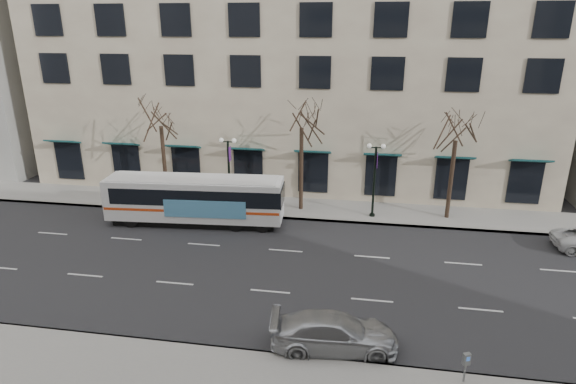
% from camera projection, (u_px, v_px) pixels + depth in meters
% --- Properties ---
extents(ground, '(160.00, 160.00, 0.00)m').
position_uv_depth(ground, '(279.00, 269.00, 26.05)').
color(ground, black).
rests_on(ground, ground).
extents(sidewalk_far, '(80.00, 4.00, 0.15)m').
position_uv_depth(sidewalk_far, '(372.00, 213.00, 33.63)').
color(sidewalk_far, gray).
rests_on(sidewalk_far, ground).
extents(building_hotel, '(40.00, 20.00, 24.00)m').
position_uv_depth(building_hotel, '(298.00, 30.00, 41.90)').
color(building_hotel, tan).
rests_on(building_hotel, ground).
extents(tree_far_left, '(3.60, 3.60, 8.34)m').
position_uv_depth(tree_far_left, '(160.00, 113.00, 33.53)').
color(tree_far_left, black).
rests_on(tree_far_left, ground).
extents(tree_far_mid, '(3.60, 3.60, 8.55)m').
position_uv_depth(tree_far_mid, '(302.00, 114.00, 31.94)').
color(tree_far_mid, black).
rests_on(tree_far_mid, ground).
extents(tree_far_right, '(3.60, 3.60, 8.06)m').
position_uv_depth(tree_far_right, '(457.00, 126.00, 30.57)').
color(tree_far_right, black).
rests_on(tree_far_right, ground).
extents(lamp_post_left, '(1.22, 0.45, 5.21)m').
position_uv_depth(lamp_post_left, '(229.00, 170.00, 33.46)').
color(lamp_post_left, black).
rests_on(lamp_post_left, ground).
extents(lamp_post_right, '(1.22, 0.45, 5.21)m').
position_uv_depth(lamp_post_right, '(375.00, 177.00, 31.93)').
color(lamp_post_right, black).
rests_on(lamp_post_right, ground).
extents(city_bus, '(11.74, 3.35, 3.14)m').
position_uv_depth(city_bus, '(196.00, 199.00, 31.55)').
color(city_bus, white).
rests_on(city_bus, ground).
extents(silver_car, '(5.38, 2.66, 1.50)m').
position_uv_depth(silver_car, '(334.00, 333.00, 19.50)').
color(silver_car, '#B2B5BB').
rests_on(silver_car, ground).
extents(pay_station, '(0.31, 0.26, 1.21)m').
position_uv_depth(pay_station, '(466.00, 361.00, 17.42)').
color(pay_station, slate).
rests_on(pay_station, sidewalk_near).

